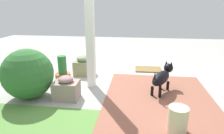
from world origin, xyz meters
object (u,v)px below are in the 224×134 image
object	(u,v)px
stone_planter_mid	(66,89)
round_shrub	(28,74)
terracotta_pot_broad	(33,60)
ceramic_urn	(178,120)
terracotta_pot_tall	(63,73)
dog	(162,77)
porch_pillar	(90,34)
doormat	(148,69)
stone_planter_nearest	(84,66)

from	to	relation	value
stone_planter_mid	round_shrub	world-z (taller)	round_shrub
terracotta_pot_broad	ceramic_urn	xyz separation A→B (m)	(-2.87, 1.86, -0.15)
stone_planter_mid	terracotta_pot_broad	bearing A→B (deg)	-43.88
terracotta_pot_tall	dog	distance (m)	1.98
round_shrub	dog	bearing A→B (deg)	-167.83
porch_pillar	doormat	size ratio (longest dim) A/B	3.22
dog	stone_planter_nearest	bearing A→B (deg)	-24.91
terracotta_pot_tall	terracotta_pot_broad	size ratio (longest dim) A/B	1.02
stone_planter_mid	porch_pillar	bearing A→B (deg)	-116.23
terracotta_pot_broad	round_shrub	bearing A→B (deg)	115.34
round_shrub	ceramic_urn	distance (m)	2.43
terracotta_pot_broad	ceramic_urn	distance (m)	3.43
round_shrub	doormat	size ratio (longest dim) A/B	1.35
ceramic_urn	dog	bearing A→B (deg)	-86.66
stone_planter_mid	terracotta_pot_tall	distance (m)	0.83
porch_pillar	terracotta_pot_broad	distance (m)	1.73
stone_planter_mid	ceramic_urn	distance (m)	1.82
terracotta_pot_broad	doormat	bearing A→B (deg)	-167.37
porch_pillar	ceramic_urn	size ratio (longest dim) A/B	5.82
terracotta_pot_tall	doormat	xyz separation A→B (m)	(-1.78, -0.99, -0.18)
round_shrub	ceramic_urn	xyz separation A→B (m)	(-2.31, 0.69, -0.25)
ceramic_urn	stone_planter_mid	bearing A→B (deg)	-23.01
doormat	terracotta_pot_tall	bearing A→B (deg)	28.99
ceramic_urn	doormat	bearing A→B (deg)	-84.44
stone_planter_mid	doormat	world-z (taller)	stone_planter_mid
dog	round_shrub	bearing A→B (deg)	12.17
terracotta_pot_broad	ceramic_urn	world-z (taller)	terracotta_pot_broad
stone_planter_mid	doormat	bearing A→B (deg)	-129.43
porch_pillar	stone_planter_nearest	world-z (taller)	porch_pillar
stone_planter_nearest	ceramic_urn	bearing A→B (deg)	131.44
stone_planter_mid	terracotta_pot_broad	distance (m)	1.67
stone_planter_nearest	terracotta_pot_broad	world-z (taller)	terracotta_pot_broad
stone_planter_mid	round_shrub	size ratio (longest dim) A/B	0.50
round_shrub	terracotta_pot_broad	size ratio (longest dim) A/B	1.59
dog	stone_planter_mid	bearing A→B (deg)	16.07
stone_planter_nearest	dog	size ratio (longest dim) A/B	0.62
terracotta_pot_tall	doormat	world-z (taller)	terracotta_pot_tall
stone_planter_mid	round_shrub	bearing A→B (deg)	1.99
terracotta_pot_tall	doormat	size ratio (longest dim) A/B	0.87
terracotta_pot_broad	dog	bearing A→B (deg)	166.14
stone_planter_nearest	terracotta_pot_tall	size ratio (longest dim) A/B	0.82
dog	doormat	bearing A→B (deg)	-82.44
dog	porch_pillar	bearing A→B (deg)	-5.71
stone_planter_mid	terracotta_pot_tall	xyz separation A→B (m)	(0.35, -0.75, 0.01)
porch_pillar	doormat	distance (m)	1.90
stone_planter_mid	doormat	xyz separation A→B (m)	(-1.43, -1.74, -0.17)
stone_planter_nearest	terracotta_pot_broad	bearing A→B (deg)	3.41
porch_pillar	ceramic_urn	world-z (taller)	porch_pillar
stone_planter_mid	doormat	size ratio (longest dim) A/B	0.67
stone_planter_nearest	doormat	xyz separation A→B (m)	(-1.47, -0.52, -0.19)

